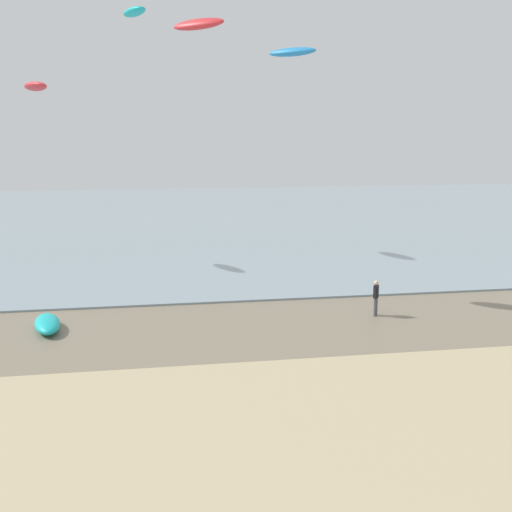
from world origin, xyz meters
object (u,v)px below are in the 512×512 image
at_px(grounded_kite, 47,324).
at_px(kite_aloft_1, 35,86).
at_px(kite_aloft_2, 198,24).
at_px(person_right_flank, 376,297).
at_px(kite_aloft_0, 134,12).
at_px(kite_aloft_3, 292,52).

distance_m(grounded_kite, kite_aloft_1, 20.07).
distance_m(kite_aloft_1, kite_aloft_2, 14.35).
height_order(grounded_kite, kite_aloft_1, kite_aloft_1).
xyz_separation_m(person_right_flank, grounded_kite, (-15.13, 0.26, -0.62)).
height_order(person_right_flank, grounded_kite, person_right_flank).
bearing_deg(grounded_kite, kite_aloft_1, -1.81).
xyz_separation_m(grounded_kite, kite_aloft_0, (4.33, 21.03, 16.76)).
relative_size(person_right_flank, kite_aloft_0, 0.48).
relative_size(grounded_kite, kite_aloft_0, 0.84).
relative_size(person_right_flank, kite_aloft_1, 0.51).
bearing_deg(kite_aloft_2, person_right_flank, 3.88).
distance_m(kite_aloft_0, kite_aloft_3, 16.89).
relative_size(kite_aloft_0, kite_aloft_2, 1.11).
bearing_deg(grounded_kite, kite_aloft_3, -70.44).
distance_m(kite_aloft_1, kite_aloft_3, 17.63).
bearing_deg(grounded_kite, person_right_flank, -100.16).
distance_m(person_right_flank, kite_aloft_1, 26.29).
relative_size(kite_aloft_2, kite_aloft_3, 1.10).
height_order(kite_aloft_0, kite_aloft_1, kite_aloft_0).
bearing_deg(person_right_flank, grounded_kite, 179.02).
xyz_separation_m(person_right_flank, kite_aloft_0, (-10.80, 21.29, 16.15)).
height_order(kite_aloft_0, kite_aloft_3, kite_aloft_0).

